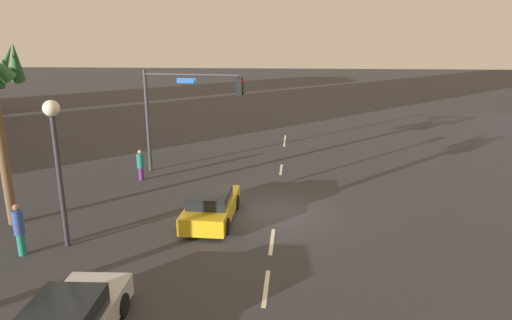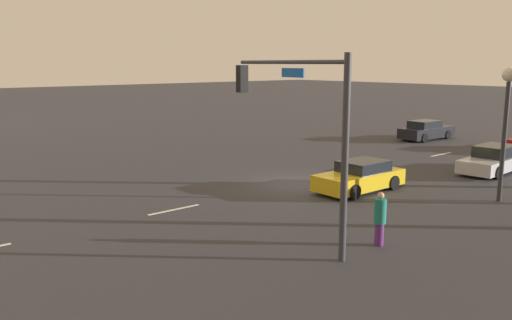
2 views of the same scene
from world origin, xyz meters
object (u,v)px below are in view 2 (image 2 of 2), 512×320
object	(u,v)px
traffic_signal	(300,114)
pedestrian_0	(380,218)
car_0	(493,160)
car_2	(360,177)
streetlamp	(507,107)
car_3	(426,131)

from	to	relation	value
traffic_signal	pedestrian_0	xyz separation A→B (m)	(-1.57, 1.92, -3.11)
car_0	car_2	xyz separation A→B (m)	(8.32, -1.91, -0.01)
streetlamp	pedestrian_0	xyz separation A→B (m)	(7.97, 0.03, -2.94)
pedestrian_0	car_0	bearing A→B (deg)	-167.74
car_0	traffic_signal	size ratio (longest dim) A/B	0.82
car_2	car_3	size ratio (longest dim) A/B	0.91
car_0	pedestrian_0	bearing A→B (deg)	12.26
car_3	traffic_signal	xyz separation A→B (m)	(22.81, 9.70, 3.33)
traffic_signal	streetlamp	distance (m)	9.73
car_0	traffic_signal	distance (m)	15.42
car_3	pedestrian_0	distance (m)	24.21
traffic_signal	streetlamp	xyz separation A→B (m)	(-9.55, 1.88, -0.17)
car_0	traffic_signal	bearing A→B (deg)	3.83
streetlamp	pedestrian_0	size ratio (longest dim) A/B	3.19
car_3	car_0	bearing A→B (deg)	48.14
car_3	traffic_signal	world-z (taller)	traffic_signal
car_3	traffic_signal	bearing A→B (deg)	23.04
car_2	pedestrian_0	world-z (taller)	pedestrian_0
traffic_signal	streetlamp	size ratio (longest dim) A/B	1.08
car_3	pedestrian_0	world-z (taller)	pedestrian_0
car_3	streetlamp	bearing A→B (deg)	41.14
car_2	pedestrian_0	bearing A→B (deg)	43.32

